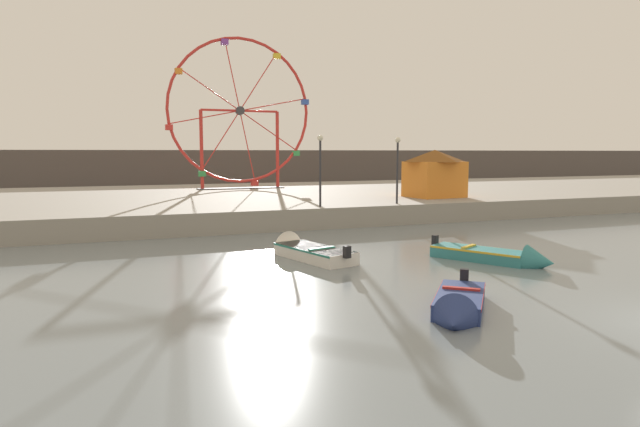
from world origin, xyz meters
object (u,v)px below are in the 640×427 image
(motorboat_teal_painted, at_px, (499,256))
(carnival_booth_orange_canopy, at_px, (434,173))
(promenade_lamp_near, at_px, (397,160))
(ferris_wheel_red_frame, at_px, (240,113))
(motorboat_navy_blue, at_px, (458,306))
(motorboat_white_red_stripe, at_px, (301,250))
(promenade_lamp_far, at_px, (320,160))

(motorboat_teal_painted, distance_m, carnival_booth_orange_canopy, 16.74)
(promenade_lamp_near, bearing_deg, ferris_wheel_red_frame, 108.07)
(motorboat_navy_blue, bearing_deg, promenade_lamp_near, -164.55)
(motorboat_white_red_stripe, height_order, promenade_lamp_near, promenade_lamp_near)
(motorboat_white_red_stripe, bearing_deg, promenade_lamp_near, -63.43)
(motorboat_teal_painted, height_order, promenade_lamp_near, promenade_lamp_near)
(motorboat_white_red_stripe, distance_m, carnival_booth_orange_canopy, 17.53)
(motorboat_navy_blue, height_order, ferris_wheel_red_frame, ferris_wheel_red_frame)
(motorboat_white_red_stripe, distance_m, promenade_lamp_near, 12.09)
(motorboat_navy_blue, bearing_deg, ferris_wheel_red_frame, -143.90)
(ferris_wheel_red_frame, height_order, carnival_booth_orange_canopy, ferris_wheel_red_frame)
(carnival_booth_orange_canopy, xyz_separation_m, promenade_lamp_far, (-9.61, -3.46, 0.92))
(motorboat_white_red_stripe, relative_size, promenade_lamp_far, 1.28)
(motorboat_teal_painted, distance_m, promenade_lamp_near, 12.40)
(ferris_wheel_red_frame, bearing_deg, motorboat_white_red_stripe, -97.60)
(promenade_lamp_near, bearing_deg, motorboat_navy_blue, -114.42)
(motorboat_navy_blue, relative_size, motorboat_teal_painted, 0.78)
(motorboat_navy_blue, height_order, motorboat_teal_painted, motorboat_teal_painted)
(promenade_lamp_near, bearing_deg, promenade_lamp_far, -178.52)
(motorboat_white_red_stripe, xyz_separation_m, carnival_booth_orange_canopy, (13.39, 11.03, 2.54))
(ferris_wheel_red_frame, relative_size, carnival_booth_orange_canopy, 3.12)
(motorboat_teal_painted, xyz_separation_m, carnival_booth_orange_canopy, (6.87, 15.05, 2.55))
(motorboat_white_red_stripe, bearing_deg, motorboat_teal_painted, -136.71)
(ferris_wheel_red_frame, bearing_deg, promenade_lamp_far, -88.17)
(promenade_lamp_far, bearing_deg, carnival_booth_orange_canopy, 19.79)
(promenade_lamp_far, bearing_deg, motorboat_navy_blue, -99.33)
(ferris_wheel_red_frame, distance_m, promenade_lamp_far, 17.14)
(promenade_lamp_far, bearing_deg, ferris_wheel_red_frame, 91.83)
(motorboat_teal_painted, xyz_separation_m, promenade_lamp_far, (-2.74, 11.59, 3.48))
(motorboat_navy_blue, xyz_separation_m, motorboat_white_red_stripe, (-1.04, 9.10, 0.03))
(motorboat_white_red_stripe, height_order, ferris_wheel_red_frame, ferris_wheel_red_frame)
(motorboat_teal_painted, relative_size, promenade_lamp_far, 1.17)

